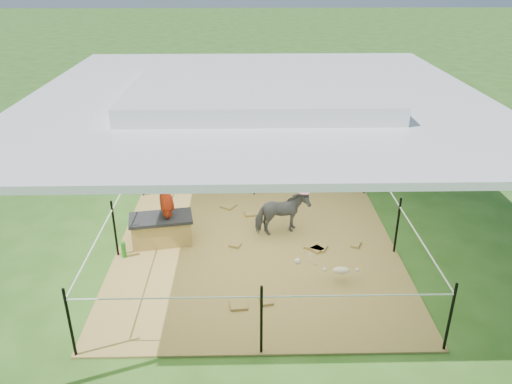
{
  "coord_description": "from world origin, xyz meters",
  "views": [
    {
      "loc": [
        -0.17,
        -6.93,
        4.38
      ],
      "look_at": [
        0.0,
        0.6,
        0.85
      ],
      "focal_mm": 35.0,
      "sensor_mm": 36.0,
      "label": 1
    }
  ],
  "objects_px": {
    "straw_bale": "(162,231)",
    "pony": "(282,214)",
    "woman": "(164,188)",
    "distant_person": "(343,95)",
    "green_bottle": "(124,250)",
    "trash_barrel": "(405,119)",
    "picnic_table_far": "(396,95)",
    "picnic_table_near": "(325,99)",
    "foal": "(341,269)"
  },
  "relations": [
    {
      "from": "picnic_table_far",
      "to": "green_bottle",
      "type": "bearing_deg",
      "value": -92.37
    },
    {
      "from": "pony",
      "to": "green_bottle",
      "type": "bearing_deg",
      "value": 86.94
    },
    {
      "from": "green_bottle",
      "to": "trash_barrel",
      "type": "distance_m",
      "value": 8.88
    },
    {
      "from": "woman",
      "to": "green_bottle",
      "type": "xyz_separation_m",
      "value": [
        -0.65,
        -0.45,
        -0.88
      ]
    },
    {
      "from": "woman",
      "to": "trash_barrel",
      "type": "bearing_deg",
      "value": 125.66
    },
    {
      "from": "trash_barrel",
      "to": "foal",
      "type": "bearing_deg",
      "value": -113.07
    },
    {
      "from": "picnic_table_near",
      "to": "trash_barrel",
      "type": "bearing_deg",
      "value": -53.92
    },
    {
      "from": "picnic_table_near",
      "to": "distant_person",
      "type": "height_order",
      "value": "distant_person"
    },
    {
      "from": "pony",
      "to": "foal",
      "type": "relative_size",
      "value": 1.16
    },
    {
      "from": "woman",
      "to": "distant_person",
      "type": "xyz_separation_m",
      "value": [
        4.33,
        7.74,
        -0.46
      ]
    },
    {
      "from": "trash_barrel",
      "to": "pony",
      "type": "bearing_deg",
      "value": -124.16
    },
    {
      "from": "trash_barrel",
      "to": "picnic_table_far",
      "type": "relative_size",
      "value": 0.43
    },
    {
      "from": "pony",
      "to": "trash_barrel",
      "type": "distance_m",
      "value": 6.67
    },
    {
      "from": "foal",
      "to": "picnic_table_near",
      "type": "bearing_deg",
      "value": 86.51
    },
    {
      "from": "straw_bale",
      "to": "picnic_table_far",
      "type": "xyz_separation_m",
      "value": [
        6.3,
        8.45,
        0.15
      ]
    },
    {
      "from": "picnic_table_near",
      "to": "picnic_table_far",
      "type": "bearing_deg",
      "value": 5.91
    },
    {
      "from": "straw_bale",
      "to": "woman",
      "type": "relative_size",
      "value": 0.83
    },
    {
      "from": "green_bottle",
      "to": "foal",
      "type": "bearing_deg",
      "value": -12.57
    },
    {
      "from": "straw_bale",
      "to": "pony",
      "type": "distance_m",
      "value": 2.06
    },
    {
      "from": "woman",
      "to": "picnic_table_far",
      "type": "height_order",
      "value": "woman"
    },
    {
      "from": "green_bottle",
      "to": "picnic_table_near",
      "type": "xyz_separation_m",
      "value": [
        4.51,
        8.61,
        0.19
      ]
    },
    {
      "from": "picnic_table_near",
      "to": "green_bottle",
      "type": "bearing_deg",
      "value": -118.77
    },
    {
      "from": "foal",
      "to": "picnic_table_near",
      "type": "height_order",
      "value": "picnic_table_near"
    },
    {
      "from": "foal",
      "to": "distant_person",
      "type": "distance_m",
      "value": 9.09
    },
    {
      "from": "foal",
      "to": "picnic_table_far",
      "type": "distance_m",
      "value": 10.26
    },
    {
      "from": "green_bottle",
      "to": "picnic_table_far",
      "type": "xyz_separation_m",
      "value": [
        6.85,
        8.9,
        0.23
      ]
    },
    {
      "from": "straw_bale",
      "to": "distant_person",
      "type": "height_order",
      "value": "distant_person"
    },
    {
      "from": "green_bottle",
      "to": "trash_barrel",
      "type": "height_order",
      "value": "trash_barrel"
    },
    {
      "from": "picnic_table_far",
      "to": "distant_person",
      "type": "relative_size",
      "value": 1.62
    },
    {
      "from": "picnic_table_far",
      "to": "pony",
      "type": "bearing_deg",
      "value": -82.28
    },
    {
      "from": "distant_person",
      "to": "green_bottle",
      "type": "bearing_deg",
      "value": 37.3
    },
    {
      "from": "green_bottle",
      "to": "foal",
      "type": "distance_m",
      "value": 3.44
    },
    {
      "from": "foal",
      "to": "trash_barrel",
      "type": "height_order",
      "value": "trash_barrel"
    },
    {
      "from": "straw_bale",
      "to": "picnic_table_far",
      "type": "relative_size",
      "value": 0.51
    },
    {
      "from": "picnic_table_far",
      "to": "distant_person",
      "type": "bearing_deg",
      "value": -123.9
    },
    {
      "from": "pony",
      "to": "trash_barrel",
      "type": "relative_size",
      "value": 1.13
    },
    {
      "from": "straw_bale",
      "to": "trash_barrel",
      "type": "xyz_separation_m",
      "value": [
        5.78,
        5.77,
        0.16
      ]
    },
    {
      "from": "pony",
      "to": "trash_barrel",
      "type": "xyz_separation_m",
      "value": [
        3.74,
        5.52,
        -0.01
      ]
    },
    {
      "from": "distant_person",
      "to": "foal",
      "type": "bearing_deg",
      "value": 58.33
    },
    {
      "from": "picnic_table_near",
      "to": "distant_person",
      "type": "distance_m",
      "value": 0.67
    },
    {
      "from": "straw_bale",
      "to": "trash_barrel",
      "type": "distance_m",
      "value": 8.17
    },
    {
      "from": "pony",
      "to": "foal",
      "type": "height_order",
      "value": "pony"
    },
    {
      "from": "picnic_table_near",
      "to": "picnic_table_far",
      "type": "relative_size",
      "value": 0.89
    },
    {
      "from": "straw_bale",
      "to": "woman",
      "type": "xyz_separation_m",
      "value": [
        0.1,
        0.0,
        0.79
      ]
    },
    {
      "from": "trash_barrel",
      "to": "picnic_table_near",
      "type": "relative_size",
      "value": 0.48
    },
    {
      "from": "foal",
      "to": "straw_bale",
      "type": "bearing_deg",
      "value": 160.42
    },
    {
      "from": "green_bottle",
      "to": "pony",
      "type": "bearing_deg",
      "value": 15.23
    },
    {
      "from": "green_bottle",
      "to": "distant_person",
      "type": "xyz_separation_m",
      "value": [
        4.98,
        8.19,
        0.42
      ]
    },
    {
      "from": "green_bottle",
      "to": "pony",
      "type": "height_order",
      "value": "pony"
    },
    {
      "from": "picnic_table_near",
      "to": "pony",
      "type": "bearing_deg",
      "value": -104.83
    }
  ]
}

